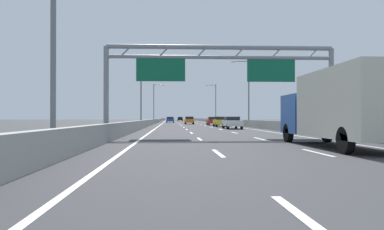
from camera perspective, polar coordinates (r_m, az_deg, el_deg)
name	(u,v)px	position (r m, az deg, el deg)	size (l,w,h in m)	color
ground_plane	(184,122)	(101.18, -1.19, -1.08)	(260.00, 260.00, 0.00)	#38383A
lane_dash_left_0	(309,222)	(5.07, 16.96, -14.93)	(0.16, 3.00, 0.01)	white
lane_dash_left_1	(218,153)	(13.77, 3.90, -5.68)	(0.16, 3.00, 0.01)	white
lane_dash_left_2	(199,139)	(22.71, 1.10, -3.58)	(0.16, 3.00, 0.01)	white
lane_dash_left_3	(191,133)	(31.68, -0.11, -2.67)	(0.16, 3.00, 0.01)	white
lane_dash_left_4	(187,129)	(40.66, -0.78, -2.16)	(0.16, 3.00, 0.01)	white
lane_dash_left_5	(184,127)	(49.65, -1.21, -1.83)	(0.16, 3.00, 0.01)	white
lane_dash_left_6	(182,126)	(58.65, -1.51, -1.60)	(0.16, 3.00, 0.01)	white
lane_dash_left_7	(180,125)	(67.64, -1.73, -1.44)	(0.16, 3.00, 0.01)	white
lane_dash_left_8	(179,124)	(76.64, -1.90, -1.31)	(0.16, 3.00, 0.01)	white
lane_dash_left_9	(178,123)	(85.64, -2.03, -1.21)	(0.16, 3.00, 0.01)	white
lane_dash_left_10	(178,123)	(94.63, -2.14, -1.13)	(0.16, 3.00, 0.01)	white
lane_dash_left_11	(177,122)	(103.63, -2.23, -1.06)	(0.16, 3.00, 0.01)	white
lane_dash_left_12	(177,122)	(112.63, -2.30, -1.00)	(0.16, 3.00, 0.01)	white
lane_dash_left_13	(176,121)	(121.63, -2.37, -0.96)	(0.16, 3.00, 0.01)	white
lane_dash_left_14	(176,121)	(130.63, -2.42, -0.92)	(0.16, 3.00, 0.01)	white
lane_dash_left_15	(175,121)	(139.63, -2.47, -0.88)	(0.16, 3.00, 0.01)	white
lane_dash_left_16	(175,121)	(148.62, -2.51, -0.85)	(0.16, 3.00, 0.01)	white
lane_dash_left_17	(175,120)	(157.62, -2.55, -0.82)	(0.16, 3.00, 0.01)	white
lane_dash_right_1	(317,153)	(14.66, 18.08, -5.34)	(0.16, 3.00, 0.01)	white
lane_dash_right_2	(260,139)	(23.25, 10.00, -3.50)	(0.16, 3.00, 0.01)	white
lane_dash_right_3	(235,133)	(32.07, 6.33, -2.64)	(0.16, 3.00, 0.01)	white
lane_dash_right_4	(221,129)	(40.97, 4.26, -2.14)	(0.16, 3.00, 0.01)	white
lane_dash_right_5	(212,127)	(49.91, 2.92, -1.82)	(0.16, 3.00, 0.01)	white
lane_dash_right_6	(205,126)	(58.86, 1.99, -1.60)	(0.16, 3.00, 0.01)	white
lane_dash_right_7	(201,125)	(67.83, 1.31, -1.43)	(0.16, 3.00, 0.01)	white
lane_dash_right_8	(197,124)	(76.80, 0.79, -1.31)	(0.16, 3.00, 0.01)	white
lane_dash_right_9	(194,123)	(85.78, 0.37, -1.21)	(0.16, 3.00, 0.01)	white
lane_dash_right_10	(192,123)	(94.77, 0.04, -1.13)	(0.16, 3.00, 0.01)	white
lane_dash_right_11	(190,122)	(103.75, -0.24, -1.06)	(0.16, 3.00, 0.01)	white
lane_dash_right_12	(189,122)	(112.74, -0.47, -1.00)	(0.16, 3.00, 0.01)	white
lane_dash_right_13	(188,121)	(121.73, -0.67, -0.96)	(0.16, 3.00, 0.01)	white
lane_dash_right_14	(186,121)	(130.72, -0.84, -0.92)	(0.16, 3.00, 0.01)	white
lane_dash_right_15	(185,121)	(139.72, -0.99, -0.88)	(0.16, 3.00, 0.01)	white
lane_dash_right_16	(184,121)	(148.71, -1.12, -0.85)	(0.16, 3.00, 0.01)	white
lane_dash_right_17	(184,120)	(157.70, -1.24, -0.82)	(0.16, 3.00, 0.01)	white
edge_line_left	(163,123)	(89.14, -4.29, -1.18)	(0.16, 176.00, 0.01)	white
edge_line_right	(208,123)	(89.55, 2.44, -1.17)	(0.16, 176.00, 0.01)	white
barrier_left	(159,120)	(111.16, -4.92, -0.77)	(0.45, 220.00, 0.95)	#9E9E99
barrier_right	(207,120)	(111.60, 2.18, -0.77)	(0.45, 220.00, 0.95)	#9E9E99
sign_gantry	(220,67)	(27.21, 4.11, 7.10)	(16.25, 0.36, 6.36)	gray
streetlamp_left_near	(60,3)	(15.12, -19.00, 15.45)	(2.58, 0.28, 9.50)	slate
streetlamp_left_mid	(143,88)	(54.89, -7.33, 3.95)	(2.58, 0.28, 9.50)	slate
streetlamp_right_mid	(247,89)	(55.83, 8.18, 3.87)	(2.58, 0.28, 9.50)	slate
streetlamp_left_far	(155,101)	(95.35, -5.55, 2.12)	(2.58, 0.28, 9.50)	slate
streetlamp_right_far	(215,101)	(95.90, 3.40, 2.10)	(2.58, 0.28, 9.50)	slate
blue_car	(170,120)	(94.16, -3.26, -0.69)	(1.89, 4.36, 1.42)	#2347AD
white_car	(232,122)	(43.33, 5.96, -1.10)	(1.72, 4.61, 1.37)	silver
red_car	(213,121)	(63.47, 3.11, -0.86)	(1.80, 4.16, 1.37)	red
orange_car	(189,120)	(73.15, -0.41, -0.78)	(1.71, 4.31, 1.44)	orange
yellow_car	(221,121)	(52.74, 4.32, -0.96)	(1.83, 4.21, 1.39)	yellow
black_car	(180,119)	(136.82, -1.77, -0.58)	(1.85, 4.58, 1.46)	black
box_truck	(340,107)	(17.28, 21.09, 1.13)	(2.33, 8.82, 3.19)	#194799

